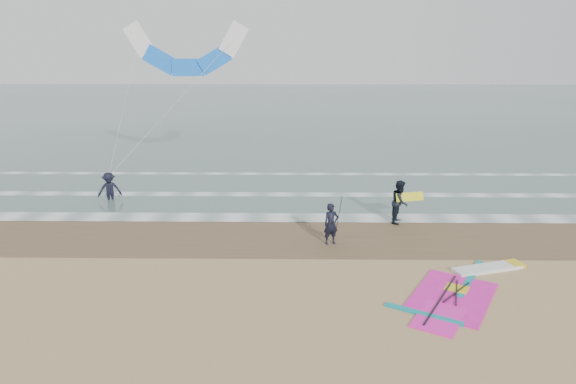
{
  "coord_description": "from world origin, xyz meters",
  "views": [
    {
      "loc": [
        -1.37,
        -14.32,
        7.83
      ],
      "look_at": [
        -1.63,
        5.0,
        2.2
      ],
      "focal_mm": 32.0,
      "sensor_mm": 36.0,
      "label": 1
    }
  ],
  "objects_px": {
    "windsurf_rig": "(464,289)",
    "person_walking": "(400,202)",
    "person_standing": "(331,224)",
    "surf_kite": "(187,53)",
    "person_wading": "(109,183)"
  },
  "relations": [
    {
      "from": "surf_kite",
      "to": "person_wading",
      "type": "bearing_deg",
      "value": -131.19
    },
    {
      "from": "person_standing",
      "to": "surf_kite",
      "type": "distance_m",
      "value": 13.93
    },
    {
      "from": "person_standing",
      "to": "person_walking",
      "type": "bearing_deg",
      "value": 18.91
    },
    {
      "from": "person_wading",
      "to": "windsurf_rig",
      "type": "bearing_deg",
      "value": -45.41
    },
    {
      "from": "windsurf_rig",
      "to": "person_wading",
      "type": "height_order",
      "value": "person_wading"
    },
    {
      "from": "windsurf_rig",
      "to": "person_standing",
      "type": "distance_m",
      "value": 5.78
    },
    {
      "from": "person_standing",
      "to": "surf_kite",
      "type": "height_order",
      "value": "surf_kite"
    },
    {
      "from": "person_standing",
      "to": "surf_kite",
      "type": "xyz_separation_m",
      "value": [
        -7.46,
        9.86,
        6.42
      ]
    },
    {
      "from": "person_standing",
      "to": "windsurf_rig",
      "type": "bearing_deg",
      "value": -63.68
    },
    {
      "from": "person_wading",
      "to": "surf_kite",
      "type": "xyz_separation_m",
      "value": [
        3.53,
        4.04,
        6.35
      ]
    },
    {
      "from": "person_standing",
      "to": "person_walking",
      "type": "distance_m",
      "value": 4.19
    },
    {
      "from": "windsurf_rig",
      "to": "person_walking",
      "type": "distance_m",
      "value": 6.71
    },
    {
      "from": "person_standing",
      "to": "person_wading",
      "type": "height_order",
      "value": "person_wading"
    },
    {
      "from": "person_walking",
      "to": "person_standing",
      "type": "bearing_deg",
      "value": 150.63
    },
    {
      "from": "windsurf_rig",
      "to": "person_standing",
      "type": "height_order",
      "value": "person_standing"
    }
  ]
}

